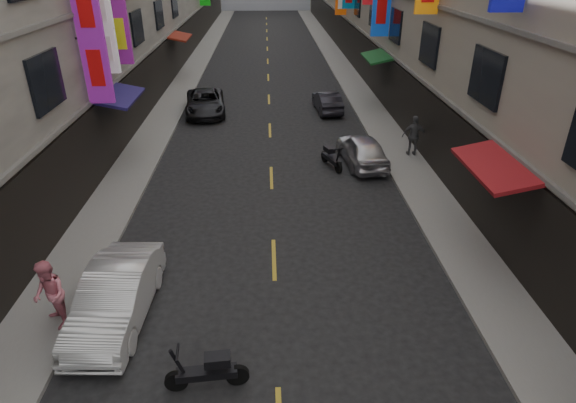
{
  "coord_description": "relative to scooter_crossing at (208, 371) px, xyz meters",
  "views": [
    {
      "loc": [
        -0.11,
        5.73,
        8.38
      ],
      "look_at": [
        0.21,
        12.93,
        4.62
      ],
      "focal_mm": 30.0,
      "sensor_mm": 36.0,
      "label": 1
    }
  ],
  "objects": [
    {
      "name": "sidewalk_left",
      "position": [
        -4.52,
        28.8,
        -0.38
      ],
      "size": [
        2.0,
        90.0,
        0.12
      ],
      "primitive_type": "cube",
      "color": "slate",
      "rests_on": "ground"
    },
    {
      "name": "sidewalk_right",
      "position": [
        7.48,
        28.8,
        -0.38
      ],
      "size": [
        2.0,
        90.0,
        0.12
      ],
      "primitive_type": "cube",
      "color": "slate",
      "rests_on": "ground"
    },
    {
      "name": "street_awnings",
      "position": [
        0.22,
        12.8,
        2.56
      ],
      "size": [
        13.99,
        35.2,
        0.41
      ],
      "color": "#144C15",
      "rests_on": "ground"
    },
    {
      "name": "lane_markings",
      "position": [
        1.48,
        25.8,
        -0.44
      ],
      "size": [
        0.12,
        80.2,
        0.01
      ],
      "color": "gold",
      "rests_on": "ground"
    },
    {
      "name": "scooter_crossing",
      "position": [
        0.0,
        0.0,
        0.0
      ],
      "size": [
        1.8,
        0.5,
        1.14
      ],
      "rotation": [
        0.0,
        0.0,
        1.65
      ],
      "color": "black",
      "rests_on": "ground"
    },
    {
      "name": "scooter_far_right",
      "position": [
        4.1,
        11.79,
        0.0
      ],
      "size": [
        0.79,
        1.73,
        1.14
      ],
      "rotation": [
        0.0,
        0.0,
        3.49
      ],
      "color": "black",
      "rests_on": "ground"
    },
    {
      "name": "car_left_mid",
      "position": [
        -2.52,
        2.31,
        0.26
      ],
      "size": [
        1.67,
        4.3,
        1.4
      ],
      "primitive_type": "imported",
      "rotation": [
        0.0,
        0.0,
        -0.05
      ],
      "color": "silver",
      "rests_on": "ground"
    },
    {
      "name": "car_left_far",
      "position": [
        -2.2,
        19.91,
        0.21
      ],
      "size": [
        2.67,
        4.92,
        1.31
      ],
      "primitive_type": "imported",
      "rotation": [
        0.0,
        0.0,
        0.11
      ],
      "color": "black",
      "rests_on": "ground"
    },
    {
      "name": "car_right_mid",
      "position": [
        5.48,
        12.1,
        0.23
      ],
      "size": [
        2.0,
        4.08,
        1.34
      ],
      "primitive_type": "imported",
      "rotation": [
        0.0,
        0.0,
        3.25
      ],
      "color": "silver",
      "rests_on": "ground"
    },
    {
      "name": "car_right_far",
      "position": [
        4.88,
        20.03,
        0.15
      ],
      "size": [
        1.53,
        3.67,
        1.18
      ],
      "primitive_type": "imported",
      "rotation": [
        0.0,
        0.0,
        3.22
      ],
      "color": "#25242B",
      "rests_on": "ground"
    },
    {
      "name": "pedestrian_lfar",
      "position": [
        -3.95,
        1.99,
        0.59
      ],
      "size": [
        1.02,
        1.08,
        1.83
      ],
      "primitive_type": "imported",
      "rotation": [
        0.0,
        0.0,
        -0.92
      ],
      "color": "pink",
      "rests_on": "sidewalk_left"
    },
    {
      "name": "pedestrian_rfar",
      "position": [
        7.93,
        12.77,
        0.59
      ],
      "size": [
        1.1,
        0.65,
        1.83
      ],
      "primitive_type": "imported",
      "rotation": [
        0.0,
        0.0,
        3.1
      ],
      "color": "#525355",
      "rests_on": "sidewalk_right"
    }
  ]
}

